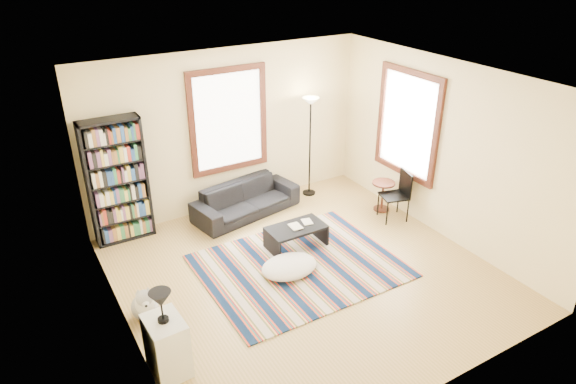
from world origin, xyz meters
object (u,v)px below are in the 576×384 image
sofa (246,199)px  dog (144,300)px  coffee_table (296,237)px  floor_cushion (289,266)px  bookshelf (117,181)px  side_table (382,196)px  white_cabinet (167,346)px  floor_lamp (310,148)px  folding_chair (394,196)px

sofa → dog: (-2.33, -1.82, -0.01)m
coffee_table → floor_cushion: bearing=-129.4°
sofa → coffee_table: 1.39m
coffee_table → floor_cushion: coffee_table is taller
sofa → floor_cushion: bearing=-108.5°
floor_cushion → dog: dog is taller
bookshelf → side_table: bearing=-18.2°
bookshelf → coffee_table: size_ratio=2.22×
sofa → coffee_table: size_ratio=2.09×
coffee_table → white_cabinet: size_ratio=1.29×
coffee_table → sofa: bearing=97.7°
sofa → floor_lamp: bearing=-6.6°
sofa → white_cabinet: white_cabinet is taller
bookshelf → folding_chair: 4.50m
floor_lamp → floor_cushion: bearing=-129.0°
sofa → coffee_table: (0.19, -1.37, -0.10)m
floor_cushion → dog: size_ratio=1.59×
side_table → floor_lamp: bearing=122.5°
bookshelf → side_table: bookshelf is taller
sofa → floor_cushion: sofa is taller
floor_lamp → dog: bearing=-152.6°
side_table → folding_chair: (-0.05, -0.34, 0.16)m
bookshelf → floor_lamp: 3.41m
side_table → folding_chair: folding_chair is taller
side_table → floor_cushion: bearing=-161.2°
folding_chair → white_cabinet: bearing=-147.4°
floor_lamp → side_table: floor_lamp is taller
floor_cushion → side_table: size_ratio=1.56×
floor_cushion → floor_lamp: floor_lamp is taller
sofa → folding_chair: folding_chair is taller
floor_cushion → bookshelf: bearing=129.1°
bookshelf → folding_chair: bookshelf is taller
dog → bookshelf: bearing=90.1°
folding_chair → floor_cushion: bearing=-153.4°
folding_chair → white_cabinet: size_ratio=1.23×
bookshelf → coffee_table: (2.22, -1.64, -0.82)m
sofa → white_cabinet: bearing=-140.6°
white_cabinet → dog: size_ratio=1.32×
bookshelf → dog: (-0.30, -2.09, -0.73)m
bookshelf → side_table: size_ratio=3.70×
floor_cushion → floor_lamp: size_ratio=0.45×
coffee_table → floor_lamp: 2.03m
floor_lamp → white_cabinet: size_ratio=2.66×
coffee_table → dog: 2.56m
floor_cushion → white_cabinet: (-2.11, -0.92, 0.24)m
floor_lamp → dog: floor_lamp is taller
coffee_table → side_table: bearing=7.9°
floor_lamp → side_table: 1.57m
bookshelf → dog: bearing=-98.1°
sofa → folding_chair: 2.54m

